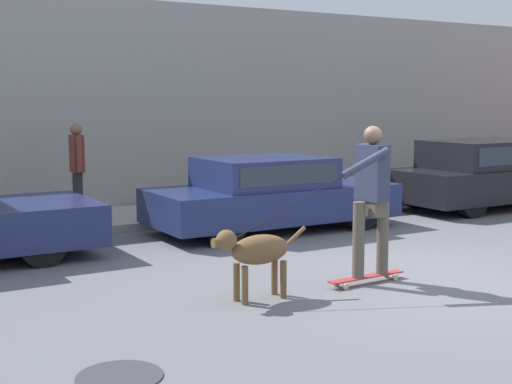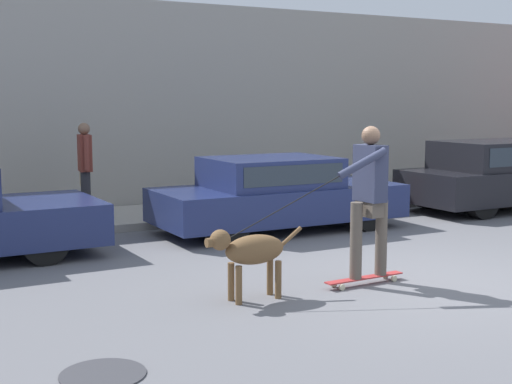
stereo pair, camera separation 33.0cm
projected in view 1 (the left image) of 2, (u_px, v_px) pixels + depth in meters
ground_plane at (420, 280)px, 8.27m from camera, size 36.00×36.00×0.00m
back_wall at (181, 107)px, 13.84m from camera, size 32.00×0.30×3.92m
sidewalk_curb at (208, 211)px, 13.08m from camera, size 30.00×2.00×0.13m
parked_car_1 at (270, 195)px, 11.40m from camera, size 4.01×1.71×1.18m
parked_car_2 at (489, 175)px, 13.84m from camera, size 4.05×1.71×1.32m
dog at (256, 251)px, 7.40m from camera, size 1.14×0.33×0.78m
skateboarder at (371, 194)px, 8.03m from camera, size 2.32×0.56×1.80m
pedestrian_with_bag at (77, 168)px, 11.47m from camera, size 0.23×0.65×1.59m
manhole_cover at (120, 376)px, 5.38m from camera, size 0.66×0.66×0.01m
fire_hydrant at (365, 194)px, 13.28m from camera, size 0.18×0.18×0.67m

